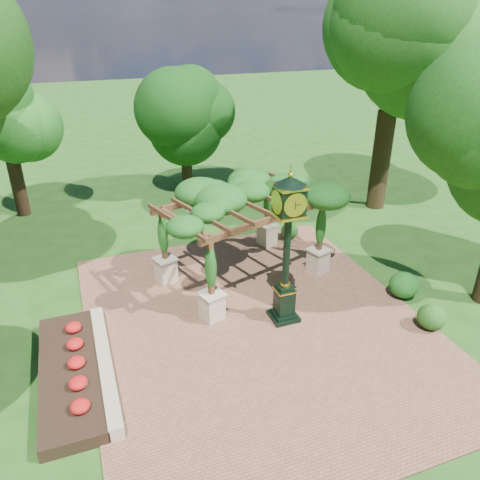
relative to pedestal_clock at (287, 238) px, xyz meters
name	(u,v)px	position (x,y,z in m)	size (l,w,h in m)	color
ground	(270,343)	(-0.88, -0.94, -2.84)	(120.00, 120.00, 0.00)	#1E4714
brick_plaza	(257,323)	(-0.88, 0.06, -2.82)	(10.00, 12.00, 0.04)	brown
border_wall	(105,364)	(-5.48, -0.44, -2.64)	(0.35, 5.00, 0.40)	#C6B793
flower_bed	(70,373)	(-6.38, -0.44, -2.66)	(1.50, 5.00, 0.36)	red
pedestal_clock	(287,238)	(0.00, 0.00, 0.00)	(0.94, 0.94, 4.75)	black
pergola	(244,204)	(-0.26, 2.88, 0.00)	(6.27, 4.91, 3.46)	beige
sundial	(193,221)	(-0.89, 7.50, -2.44)	(0.62, 0.62, 0.91)	gray
shrub_front	(432,317)	(3.96, -1.99, -2.42)	(0.85, 0.85, 0.76)	#205017
shrub_mid	(404,285)	(4.29, -0.26, -2.37)	(0.97, 0.97, 0.87)	#1D5B19
shrub_back	(290,231)	(2.69, 5.12, -2.47)	(0.74, 0.74, 0.66)	#245B1A
tree_west_far	(3,117)	(-7.96, 11.93, 1.70)	(3.62, 3.62, 6.64)	#321F13
tree_north	(184,109)	(0.24, 12.68, 1.37)	(3.98, 3.98, 6.13)	#312313
tree_east_far	(400,23)	(8.25, 6.96, 5.40)	(6.01, 6.01, 11.98)	#322413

